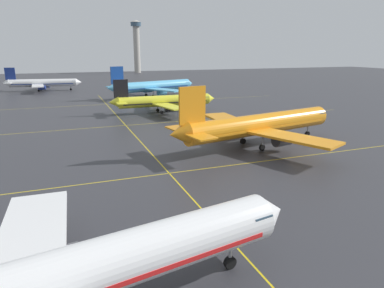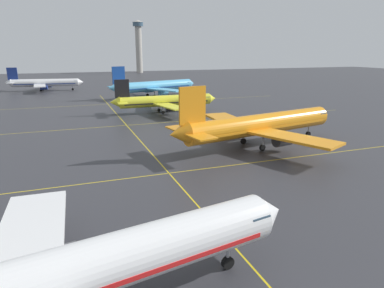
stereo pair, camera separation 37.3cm
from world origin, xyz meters
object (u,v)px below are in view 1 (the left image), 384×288
at_px(airliner_second_row, 259,125).
at_px(airliner_far_right_stand, 42,83).
at_px(airliner_front_gate, 58,281).
at_px(control_tower, 137,43).
at_px(airliner_third_row, 164,101).
at_px(airliner_far_left_stand, 153,86).

height_order(airliner_second_row, airliner_far_right_stand, airliner_second_row).
bearing_deg(airliner_front_gate, control_tower, 76.91).
bearing_deg(airliner_far_right_stand, airliner_third_row, -64.08).
height_order(airliner_far_left_stand, control_tower, control_tower).
bearing_deg(airliner_front_gate, airliner_third_row, 69.27).
distance_m(airliner_far_left_stand, airliner_far_right_stand, 57.21).
bearing_deg(airliner_far_right_stand, airliner_front_gate, -87.55).
xyz_separation_m(airliner_second_row, airliner_third_row, (-6.90, 42.82, -0.77)).
bearing_deg(airliner_far_left_stand, airliner_front_gate, -107.28).
height_order(airliner_far_right_stand, control_tower, control_tower).
bearing_deg(airliner_far_left_stand, control_tower, 80.13).
bearing_deg(airliner_second_row, airliner_far_left_stand, 90.63).
bearing_deg(control_tower, airliner_far_right_stand, -120.85).
bearing_deg(airliner_far_left_stand, airliner_far_right_stand, 137.83).
xyz_separation_m(airliner_front_gate, airliner_far_right_stand, (-6.57, 153.61, -0.44)).
distance_m(airliner_front_gate, airliner_third_row, 84.20).
bearing_deg(airliner_front_gate, airliner_far_right_stand, 92.45).
height_order(airliner_third_row, control_tower, control_tower).
relative_size(airliner_front_gate, airliner_second_row, 0.96).
distance_m(airliner_front_gate, airliner_second_row, 51.36).
bearing_deg(airliner_third_row, airliner_second_row, -80.85).
xyz_separation_m(airliner_far_left_stand, control_tower, (26.85, 154.34, 19.82)).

